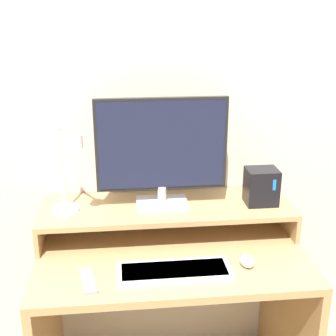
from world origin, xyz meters
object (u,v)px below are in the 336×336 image
Objects in this scene: keyboard at (174,271)px; remote_control at (88,281)px; monitor at (162,151)px; desk_lamp at (69,175)px; mouse at (247,261)px; router_dock at (261,186)px.

keyboard is 0.31m from remote_control.
desk_lamp is at bearing -171.69° from monitor.
desk_lamp is 2.24× the size of remote_control.
monitor is 3.33× the size of remote_control.
monitor is 1.28× the size of keyboard.
monitor is 0.54m from mouse.
router_dock is at bearing -3.24° from monitor.
remote_control is at bearing -76.21° from desk_lamp.
monitor is 0.44m from router_dock.
remote_control is at bearing -130.14° from monitor.
monitor reaches higher than router_dock.
monitor is 0.37m from desk_lamp.
router_dock is 0.96× the size of remote_control.
monitor reaches higher than remote_control.
desk_lamp is 4.50× the size of mouse.
mouse is (-0.12, -0.27, -0.18)m from router_dock.
router_dock is at bearing 36.52° from keyboard.
desk_lamp is at bearing -177.79° from router_dock.
monitor is 0.57m from remote_control.
mouse is at bearing -114.51° from router_dock.
monitor reaches higher than desk_lamp.
keyboard is at bearing -143.48° from router_dock.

